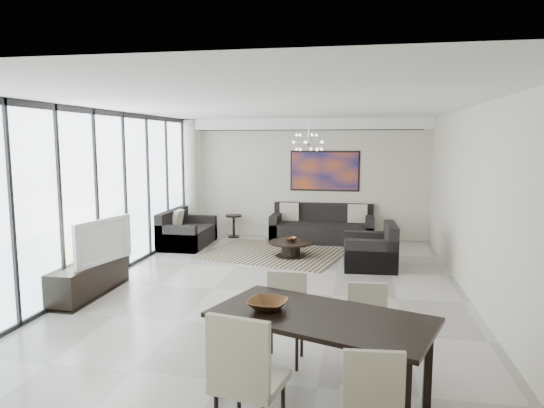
% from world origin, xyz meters
% --- Properties ---
extents(room_shell, '(6.00, 9.00, 2.90)m').
position_xyz_m(room_shell, '(0.46, 0.00, 1.45)').
color(room_shell, '#A8A39B').
rests_on(room_shell, ground).
extents(window_wall, '(0.37, 8.95, 2.90)m').
position_xyz_m(window_wall, '(-2.86, 0.00, 1.47)').
color(window_wall, silver).
rests_on(window_wall, floor).
extents(soffit, '(5.98, 0.40, 0.26)m').
position_xyz_m(soffit, '(0.00, 4.30, 2.77)').
color(soffit, white).
rests_on(soffit, room_shell).
extents(painting, '(1.68, 0.04, 0.98)m').
position_xyz_m(painting, '(0.50, 4.47, 1.65)').
color(painting, '#C34F1B').
rests_on(painting, room_shell).
extents(chandelier, '(0.66, 0.66, 0.71)m').
position_xyz_m(chandelier, '(0.30, 2.50, 2.35)').
color(chandelier, silver).
rests_on(chandelier, room_shell).
extents(rug, '(3.24, 2.77, 0.01)m').
position_xyz_m(rug, '(-0.41, 2.60, 0.01)').
color(rug, black).
rests_on(rug, floor).
extents(coffee_table, '(0.90, 0.90, 0.32)m').
position_xyz_m(coffee_table, '(-0.03, 2.39, 0.18)').
color(coffee_table, black).
rests_on(coffee_table, floor).
extents(bowl_coffee, '(0.29, 0.29, 0.08)m').
position_xyz_m(bowl_coffee, '(-0.03, 2.47, 0.35)').
color(bowl_coffee, brown).
rests_on(bowl_coffee, coffee_table).
extents(sofa_main, '(2.40, 0.98, 0.87)m').
position_xyz_m(sofa_main, '(0.49, 4.07, 0.30)').
color(sofa_main, black).
rests_on(sofa_main, floor).
extents(loveseat, '(0.91, 1.62, 0.81)m').
position_xyz_m(loveseat, '(-2.55, 3.05, 0.27)').
color(loveseat, black).
rests_on(loveseat, floor).
extents(armchair, '(0.99, 1.04, 0.85)m').
position_xyz_m(armchair, '(1.59, 1.79, 0.29)').
color(armchair, black).
rests_on(armchair, floor).
extents(side_table, '(0.41, 0.41, 0.56)m').
position_xyz_m(side_table, '(-1.71, 4.15, 0.38)').
color(side_table, black).
rests_on(side_table, floor).
extents(tv_console, '(0.47, 1.68, 0.52)m').
position_xyz_m(tv_console, '(-2.76, -0.65, 0.26)').
color(tv_console, black).
rests_on(tv_console, floor).
extents(television, '(0.41, 1.18, 0.68)m').
position_xyz_m(television, '(-2.60, -0.63, 0.86)').
color(television, gray).
rests_on(television, tv_console).
extents(dining_table, '(2.18, 1.59, 0.82)m').
position_xyz_m(dining_table, '(1.01, -3.10, 0.73)').
color(dining_table, black).
rests_on(dining_table, floor).
extents(dining_chair_sw, '(0.60, 0.60, 1.10)m').
position_xyz_m(dining_chair_sw, '(0.49, -3.92, 0.64)').
color(dining_chair_sw, beige).
rests_on(dining_chair_sw, floor).
extents(dining_chair_se, '(0.46, 0.46, 0.93)m').
position_xyz_m(dining_chair_se, '(1.44, -3.94, 0.53)').
color(dining_chair_se, beige).
rests_on(dining_chair_se, floor).
extents(dining_chair_nw, '(0.45, 0.45, 0.95)m').
position_xyz_m(dining_chair_nw, '(0.56, -2.29, 0.55)').
color(dining_chair_nw, beige).
rests_on(dining_chair_nw, floor).
extents(dining_chair_ne, '(0.45, 0.45, 0.90)m').
position_xyz_m(dining_chair_ne, '(1.44, -2.37, 0.51)').
color(dining_chair_ne, beige).
rests_on(dining_chair_ne, floor).
extents(bowl_dining, '(0.42, 0.42, 0.09)m').
position_xyz_m(bowl_dining, '(0.50, -3.03, 0.86)').
color(bowl_dining, brown).
rests_on(bowl_dining, dining_table).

